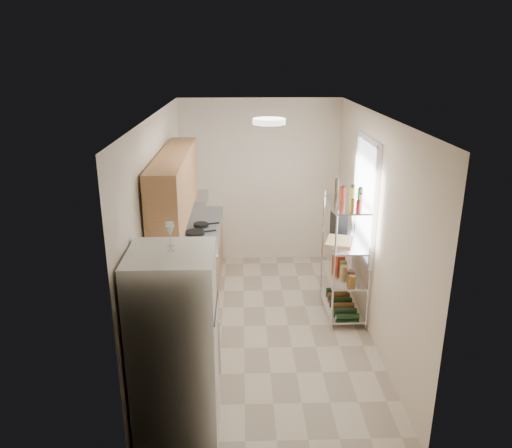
{
  "coord_description": "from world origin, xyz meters",
  "views": [
    {
      "loc": [
        -0.29,
        -5.48,
        3.24
      ],
      "look_at": [
        -0.12,
        0.25,
        1.26
      ],
      "focal_mm": 35.0,
      "sensor_mm": 36.0,
      "label": 1
    }
  ],
  "objects_px": {
    "rice_cooker": "(183,250)",
    "espresso_machine": "(339,222)",
    "refrigerator": "(176,345)",
    "cutting_board": "(340,241)",
    "frying_pan_large": "(195,233)"
  },
  "relations": [
    {
      "from": "rice_cooker",
      "to": "espresso_machine",
      "type": "xyz_separation_m",
      "value": [
        1.97,
        0.55,
        0.15
      ]
    },
    {
      "from": "refrigerator",
      "to": "cutting_board",
      "type": "distance_m",
      "value": 2.7
    },
    {
      "from": "rice_cooker",
      "to": "refrigerator",
      "type": "bearing_deg",
      "value": -86.07
    },
    {
      "from": "refrigerator",
      "to": "espresso_machine",
      "type": "bearing_deg",
      "value": 52.23
    },
    {
      "from": "refrigerator",
      "to": "cutting_board",
      "type": "xyz_separation_m",
      "value": [
        1.79,
        2.01,
        0.17
      ]
    },
    {
      "from": "espresso_machine",
      "to": "frying_pan_large",
      "type": "bearing_deg",
      "value": 164.17
    },
    {
      "from": "espresso_machine",
      "to": "cutting_board",
      "type": "bearing_deg",
      "value": -106.08
    },
    {
      "from": "rice_cooker",
      "to": "cutting_board",
      "type": "relative_size",
      "value": 0.64
    },
    {
      "from": "cutting_board",
      "to": "espresso_machine",
      "type": "distance_m",
      "value": 0.39
    },
    {
      "from": "refrigerator",
      "to": "frying_pan_large",
      "type": "distance_m",
      "value": 2.64
    },
    {
      "from": "cutting_board",
      "to": "espresso_machine",
      "type": "xyz_separation_m",
      "value": [
        0.05,
        0.37,
        0.13
      ]
    },
    {
      "from": "refrigerator",
      "to": "rice_cooker",
      "type": "height_order",
      "value": "refrigerator"
    },
    {
      "from": "refrigerator",
      "to": "espresso_machine",
      "type": "height_order",
      "value": "refrigerator"
    },
    {
      "from": "rice_cooker",
      "to": "cutting_board",
      "type": "xyz_separation_m",
      "value": [
        1.92,
        0.18,
        0.02
      ]
    },
    {
      "from": "refrigerator",
      "to": "cutting_board",
      "type": "relative_size",
      "value": 4.28
    }
  ]
}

